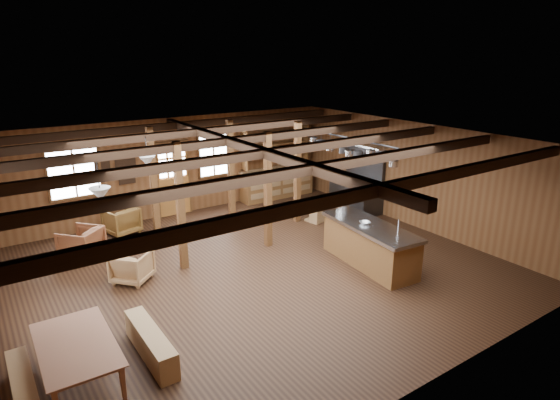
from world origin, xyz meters
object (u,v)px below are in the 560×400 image
Objects in this scene: armchair_c at (132,266)px; armchair_a at (82,243)px; kitchen_island at (370,244)px; armchair_b at (122,221)px; commercial_range at (357,189)px; dining_table at (81,362)px.

armchair_a is at bearing -23.14° from armchair_c.
kitchen_island is 3.59× the size of armchair_c.
armchair_c is (-4.61, 2.17, -0.15)m from kitchen_island.
armchair_b is (-4.00, 4.97, -0.13)m from kitchen_island.
armchair_a is 1.87m from armchair_c.
dining_table is (-8.55, -3.43, -0.32)m from commercial_range.
armchair_b is (1.21, 1.03, -0.01)m from armchair_a.
commercial_range is 9.22m from dining_table.
armchair_a is 1.59m from armchair_b.
commercial_range is at bearing 56.52° from kitchen_island.
dining_table is at bearing -170.01° from kitchen_island.
commercial_range reaches higher than armchair_c.
commercial_range is at bearing 147.62° from armchair_b.
kitchen_island reaches higher than armchair_b.
armchair_c reaches higher than dining_table.
commercial_range is 6.70m from armchair_b.
armchair_c is at bearing 160.23° from kitchen_island.
armchair_c is (1.57, 2.66, 0.01)m from dining_table.
armchair_c is at bearing -173.67° from commercial_range.
dining_table is at bearing 107.46° from armchair_c.
commercial_range is 2.46× the size of armchair_a.
armchair_c is at bearing 63.06° from armchair_b.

